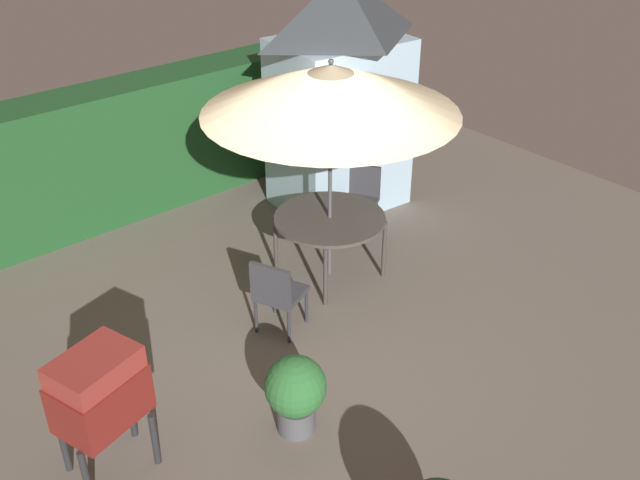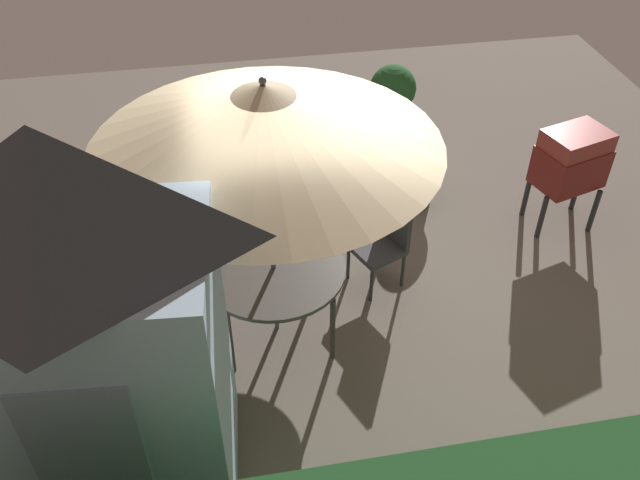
{
  "view_description": "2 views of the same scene",
  "coord_description": "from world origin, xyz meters",
  "px_view_note": "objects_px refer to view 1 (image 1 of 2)",
  "views": [
    {
      "loc": [
        -4.25,
        -5.09,
        4.89
      ],
      "look_at": [
        0.01,
        -0.06,
        0.94
      ],
      "focal_mm": 40.83,
      "sensor_mm": 36.0,
      "label": 1
    },
    {
      "loc": [
        1.01,
        5.03,
        4.92
      ],
      "look_at": [
        0.14,
        0.19,
        0.81
      ],
      "focal_mm": 38.34,
      "sensor_mm": 36.0,
      "label": 2
    }
  ],
  "objects_px": {
    "chair_near_shed": "(360,195)",
    "chair_far_side": "(277,292)",
    "patio_table": "(330,221)",
    "bbq_grill": "(99,392)",
    "potted_plant_by_grill": "(296,391)",
    "patio_umbrella": "(331,89)",
    "garden_shed": "(339,93)"
  },
  "relations": [
    {
      "from": "potted_plant_by_grill",
      "to": "chair_far_side",
      "type": "bearing_deg",
      "value": 59.18
    },
    {
      "from": "patio_umbrella",
      "to": "chair_far_side",
      "type": "distance_m",
      "value": 2.21
    },
    {
      "from": "garden_shed",
      "to": "patio_umbrella",
      "type": "height_order",
      "value": "garden_shed"
    },
    {
      "from": "patio_table",
      "to": "patio_umbrella",
      "type": "xyz_separation_m",
      "value": [
        -0.0,
        -0.0,
        1.6
      ]
    },
    {
      "from": "patio_umbrella",
      "to": "bbq_grill",
      "type": "relative_size",
      "value": 2.34
    },
    {
      "from": "patio_table",
      "to": "bbq_grill",
      "type": "xyz_separation_m",
      "value": [
        -3.38,
        -1.07,
        0.12
      ]
    },
    {
      "from": "bbq_grill",
      "to": "potted_plant_by_grill",
      "type": "xyz_separation_m",
      "value": [
        1.48,
        -0.67,
        -0.4
      ]
    },
    {
      "from": "patio_umbrella",
      "to": "chair_near_shed",
      "type": "xyz_separation_m",
      "value": [
        0.99,
        0.54,
        -1.81
      ]
    },
    {
      "from": "chair_far_side",
      "to": "potted_plant_by_grill",
      "type": "height_order",
      "value": "chair_far_side"
    },
    {
      "from": "bbq_grill",
      "to": "potted_plant_by_grill",
      "type": "relative_size",
      "value": 1.54
    },
    {
      "from": "chair_far_side",
      "to": "potted_plant_by_grill",
      "type": "distance_m",
      "value": 1.44
    },
    {
      "from": "patio_table",
      "to": "chair_far_side",
      "type": "height_order",
      "value": "chair_far_side"
    },
    {
      "from": "potted_plant_by_grill",
      "to": "bbq_grill",
      "type": "bearing_deg",
      "value": 155.58
    },
    {
      "from": "patio_umbrella",
      "to": "garden_shed",
      "type": "bearing_deg",
      "value": 45.31
    },
    {
      "from": "patio_table",
      "to": "chair_far_side",
      "type": "xyz_separation_m",
      "value": [
        -1.17,
        -0.5,
        -0.2
      ]
    },
    {
      "from": "patio_umbrella",
      "to": "chair_far_side",
      "type": "xyz_separation_m",
      "value": [
        -1.17,
        -0.5,
        -1.81
      ]
    },
    {
      "from": "bbq_grill",
      "to": "potted_plant_by_grill",
      "type": "bearing_deg",
      "value": -24.42
    },
    {
      "from": "chair_near_shed",
      "to": "potted_plant_by_grill",
      "type": "height_order",
      "value": "chair_near_shed"
    },
    {
      "from": "patio_table",
      "to": "chair_near_shed",
      "type": "xyz_separation_m",
      "value": [
        0.99,
        0.54,
        -0.2
      ]
    },
    {
      "from": "patio_table",
      "to": "bbq_grill",
      "type": "relative_size",
      "value": 1.09
    },
    {
      "from": "chair_near_shed",
      "to": "patio_umbrella",
      "type": "bearing_deg",
      "value": -151.44
    },
    {
      "from": "garden_shed",
      "to": "patio_umbrella",
      "type": "xyz_separation_m",
      "value": [
        -1.33,
        -1.34,
        0.71
      ]
    },
    {
      "from": "chair_near_shed",
      "to": "bbq_grill",
      "type": "bearing_deg",
      "value": -159.82
    },
    {
      "from": "patio_table",
      "to": "bbq_grill",
      "type": "height_order",
      "value": "bbq_grill"
    },
    {
      "from": "bbq_grill",
      "to": "chair_near_shed",
      "type": "xyz_separation_m",
      "value": [
        4.38,
        1.61,
        -0.33
      ]
    },
    {
      "from": "garden_shed",
      "to": "patio_table",
      "type": "relative_size",
      "value": 2.42
    },
    {
      "from": "chair_near_shed",
      "to": "chair_far_side",
      "type": "relative_size",
      "value": 1.0
    },
    {
      "from": "chair_near_shed",
      "to": "chair_far_side",
      "type": "bearing_deg",
      "value": -154.3
    },
    {
      "from": "chair_near_shed",
      "to": "potted_plant_by_grill",
      "type": "relative_size",
      "value": 1.15
    },
    {
      "from": "bbq_grill",
      "to": "chair_near_shed",
      "type": "bearing_deg",
      "value": 20.18
    },
    {
      "from": "garden_shed",
      "to": "potted_plant_by_grill",
      "type": "height_order",
      "value": "garden_shed"
    },
    {
      "from": "chair_near_shed",
      "to": "garden_shed",
      "type": "bearing_deg",
      "value": 67.31
    }
  ]
}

